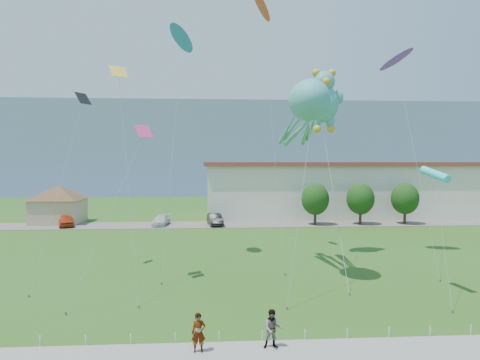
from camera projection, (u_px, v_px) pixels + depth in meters
name	position (u px, v px, depth m)	size (l,w,h in m)	color
ground	(279.00, 329.00, 21.10)	(160.00, 160.00, 0.00)	#325518
sidewalk	(289.00, 353.00, 18.35)	(80.00, 2.50, 0.10)	gray
parking_strip	(238.00, 224.00, 55.99)	(70.00, 6.00, 0.06)	#59544C
hill_ridge	(223.00, 149.00, 140.19)	(160.00, 50.00, 25.00)	#748AA0
pavilion	(58.00, 201.00, 57.33)	(9.20, 9.20, 5.00)	tan
warehouse	(401.00, 188.00, 66.43)	(61.00, 15.00, 8.20)	beige
rope_fence	(284.00, 335.00, 19.79)	(26.05, 0.05, 0.50)	white
tree_near	(315.00, 199.00, 55.48)	(3.60, 3.60, 5.47)	#3F2B19
tree_mid	(360.00, 199.00, 55.86)	(3.60, 3.60, 5.47)	#3F2B19
tree_far	(405.00, 199.00, 56.24)	(3.60, 3.60, 5.47)	#3F2B19
pedestrian_left	(199.00, 333.00, 18.35)	(0.61, 0.40, 1.67)	gray
pedestrian_right	(273.00, 329.00, 18.74)	(0.82, 0.64, 1.70)	gray
parked_car_red	(66.00, 220.00, 54.14)	(1.76, 4.37, 1.49)	#B73A16
parked_car_white	(161.00, 220.00, 55.19)	(1.77, 4.35, 1.26)	silver
parked_car_black	(215.00, 219.00, 55.13)	(1.58, 4.54, 1.50)	black
octopus_kite	(306.00, 112.00, 30.19)	(3.89, 12.00, 13.86)	teal
teddy_bear_kite	(324.00, 99.00, 37.24)	(3.48, 12.50, 16.34)	teal
small_kite_purple	(397.00, 64.00, 37.17)	(1.80, 9.39, 17.91)	purple
small_kite_blue	(181.00, 43.00, 35.89)	(1.82, 8.85, 19.40)	blue
small_kite_orange	(262.00, 11.00, 38.39)	(1.80, 9.29, 23.13)	#D64B17
small_kite_pink	(136.00, 148.00, 28.14)	(4.02, 6.62, 10.75)	#E83382
small_kite_cyan	(435.00, 175.00, 26.49)	(1.00, 4.62, 7.94)	#31DADE
small_kite_yellow	(121.00, 98.00, 28.13)	(2.81, 6.05, 14.75)	yellow
small_kite_black	(78.00, 119.00, 31.77)	(2.05, 7.73, 13.53)	black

